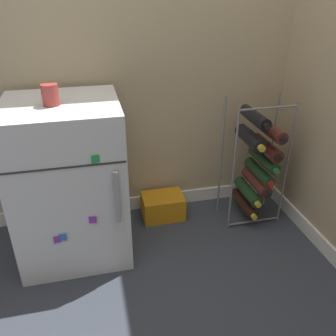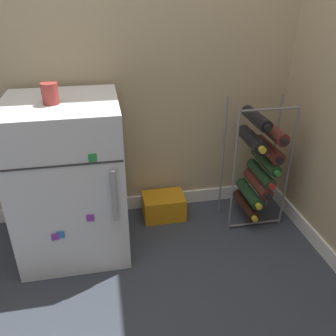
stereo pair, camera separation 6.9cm
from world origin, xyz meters
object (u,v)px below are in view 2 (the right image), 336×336
(soda_box, at_px, (164,206))
(fridge_top_cup, at_px, (50,94))
(mini_fridge, at_px, (70,179))
(wine_rack, at_px, (259,162))

(soda_box, height_order, fridge_top_cup, fridge_top_cup)
(mini_fridge, distance_m, soda_box, 0.66)
(mini_fridge, height_order, soda_box, mini_fridge)
(mini_fridge, xyz_separation_m, fridge_top_cup, (-0.03, -0.04, 0.47))
(mini_fridge, bearing_deg, wine_rack, 2.61)
(mini_fridge, relative_size, wine_rack, 1.09)
(mini_fridge, relative_size, soda_box, 3.28)
(mini_fridge, xyz_separation_m, soda_box, (0.53, 0.17, -0.35))
(wine_rack, height_order, fridge_top_cup, fridge_top_cup)
(wine_rack, height_order, soda_box, wine_rack)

